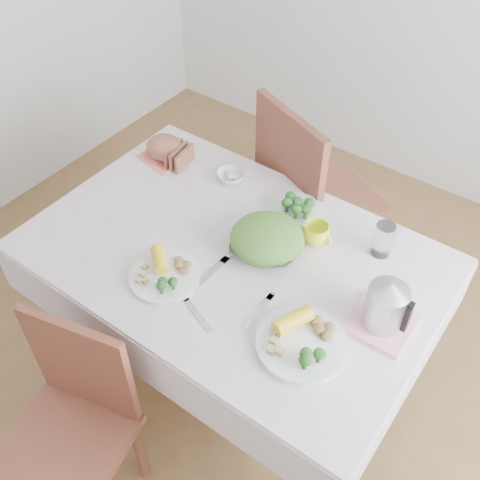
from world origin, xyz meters
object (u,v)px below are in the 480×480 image
Objects in this scene: salad_bowl at (267,245)px; dinner_plate_left at (165,276)px; yellow_mug at (316,234)px; chair_near at (63,441)px; electric_kettle at (387,301)px; dinner_plate_right at (302,344)px; dining_table at (233,316)px; chair_far at (320,207)px.

salad_bowl is 1.01× the size of dinner_plate_left.
yellow_mug reaches higher than dinner_plate_left.
yellow_mug is at bearing 59.27° from chair_near.
salad_bowl is 1.37× the size of electric_kettle.
dinner_plate_right is at bearing -144.02° from electric_kettle.
dinner_plate_right is (0.53, 0.61, 0.31)m from chair_near.
electric_kettle is (0.59, 0.02, 0.51)m from dining_table.
chair_far is 4.12× the size of salad_bowl.
dinner_plate_right is at bearing 137.04° from chair_far.
dinner_plate_left is at bearing -115.01° from dining_table.
dinner_plate_right is 1.59× the size of electric_kettle.
electric_kettle reaches higher than dinner_plate_left.
dining_table is 1.32× the size of chair_far.
yellow_mug is (0.12, 0.15, 0.01)m from salad_bowl.
salad_bowl is 0.86× the size of dinner_plate_right.
dining_table is 0.82m from chair_near.
yellow_mug is at bearing 54.92° from dinner_plate_left.
dinner_plate_right is (0.33, -0.28, -0.02)m from salad_bowl.
chair_far is at bearing 99.57° from salad_bowl.
chair_near is 0.97m from salad_bowl.
chair_far reaches higher than dinner_plate_left.
dining_table is 7.50× the size of electric_kettle.
yellow_mug is (0.23, -0.49, 0.34)m from chair_far.
dinner_plate_left is at bearing -175.53° from dinner_plate_right.
yellow_mug is 0.55× the size of electric_kettle.
chair_far reaches higher than electric_kettle.
salad_bowl is at bearing 121.32° from chair_far.
chair_far is at bearing 72.97° from chair_near.
dinner_plate_left is at bearing -123.29° from salad_bowl.
salad_bowl is at bearing 139.19° from dinner_plate_right.
electric_kettle reaches higher than chair_near.
dinner_plate_left is 0.54m from dinner_plate_right.
salad_bowl is 0.39m from dinner_plate_left.
dining_table is 0.78m from electric_kettle.
dinner_plate_right is (0.43, -0.20, 0.40)m from dining_table.
chair_far reaches higher than yellow_mug.
dinner_plate_left is 0.58m from yellow_mug.
dinner_plate_right is (0.54, 0.04, 0.00)m from dinner_plate_left.
chair_far is at bearing 90.71° from dining_table.
chair_near is 8.59× the size of yellow_mug.
chair_near is 0.64m from dinner_plate_left.
dinner_plate_right is at bearing 4.47° from dinner_plate_left.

